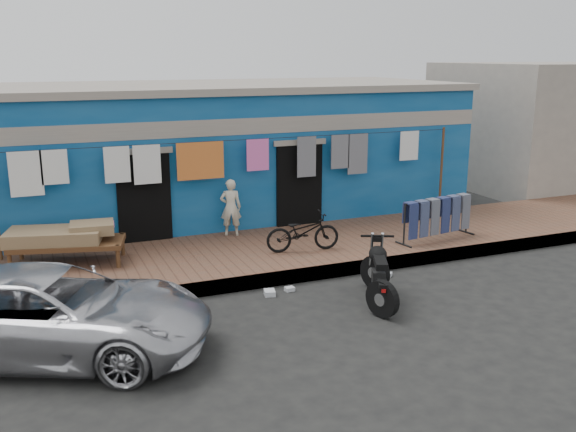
# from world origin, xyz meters

# --- Properties ---
(ground) EXTENTS (80.00, 80.00, 0.00)m
(ground) POSITION_xyz_m (0.00, 0.00, 0.00)
(ground) COLOR black
(ground) RESTS_ON ground
(sidewalk) EXTENTS (28.00, 3.00, 0.25)m
(sidewalk) POSITION_xyz_m (0.00, 3.00, 0.12)
(sidewalk) COLOR brown
(sidewalk) RESTS_ON ground
(curb) EXTENTS (28.00, 0.10, 0.25)m
(curb) POSITION_xyz_m (0.00, 1.55, 0.12)
(curb) COLOR gray
(curb) RESTS_ON ground
(building) EXTENTS (12.20, 5.20, 3.36)m
(building) POSITION_xyz_m (-0.00, 6.99, 1.69)
(building) COLOR navy
(building) RESTS_ON ground
(neighbor_right) EXTENTS (6.00, 5.00, 3.80)m
(neighbor_right) POSITION_xyz_m (11.00, 7.00, 1.90)
(neighbor_right) COLOR #9E9384
(neighbor_right) RESTS_ON ground
(clothesline) EXTENTS (10.06, 0.06, 2.10)m
(clothesline) POSITION_xyz_m (-0.44, 4.25, 1.82)
(clothesline) COLOR brown
(clothesline) RESTS_ON sidewalk
(car) EXTENTS (4.89, 3.72, 1.26)m
(car) POSITION_xyz_m (-4.26, 0.19, 0.63)
(car) COLOR silver
(car) RESTS_ON ground
(seated_person) EXTENTS (0.51, 0.41, 1.24)m
(seated_person) POSITION_xyz_m (-0.42, 4.20, 0.87)
(seated_person) COLOR beige
(seated_person) RESTS_ON sidewalk
(bicycle) EXTENTS (1.52, 0.72, 0.95)m
(bicycle) POSITION_xyz_m (0.55, 2.57, 0.72)
(bicycle) COLOR black
(bicycle) RESTS_ON sidewalk
(motorcycle) EXTENTS (1.80, 2.05, 1.05)m
(motorcycle) POSITION_xyz_m (0.88, 0.15, 0.52)
(motorcycle) COLOR black
(motorcycle) RESTS_ON ground
(charpoy) EXTENTS (2.63, 2.05, 0.72)m
(charpoy) POSITION_xyz_m (-3.82, 3.52, 0.61)
(charpoy) COLOR brown
(charpoy) RESTS_ON sidewalk
(jeans_rack) EXTENTS (2.03, 1.00, 0.92)m
(jeans_rack) POSITION_xyz_m (3.51, 2.26, 0.71)
(jeans_rack) COLOR black
(jeans_rack) RESTS_ON sidewalk
(litter_a) EXTENTS (0.17, 0.14, 0.07)m
(litter_a) POSITION_xyz_m (-0.30, 1.20, 0.04)
(litter_a) COLOR silver
(litter_a) RESTS_ON ground
(litter_b) EXTENTS (0.18, 0.18, 0.07)m
(litter_b) POSITION_xyz_m (1.72, 1.20, 0.04)
(litter_b) COLOR silver
(litter_b) RESTS_ON ground
(litter_c) EXTENTS (0.22, 0.26, 0.09)m
(litter_c) POSITION_xyz_m (-0.70, 1.14, 0.05)
(litter_c) COLOR silver
(litter_c) RESTS_ON ground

